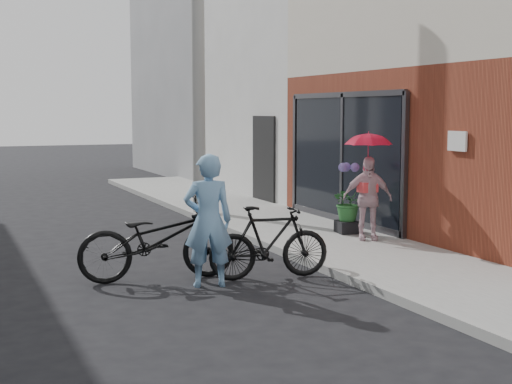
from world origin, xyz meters
TOP-DOWN VIEW (x-y plane):
  - ground at (0.00, 0.00)m, footprint 80.00×80.00m
  - sidewalk at (2.10, 2.00)m, footprint 2.20×24.00m
  - curb at (0.94, 2.00)m, footprint 0.12×24.00m
  - plaster_building at (7.20, 9.00)m, footprint 8.00×6.00m
  - east_building_far at (7.20, 16.00)m, footprint 8.00×8.00m
  - utility_pole at (1.10, 6.00)m, footprint 0.28×0.28m
  - officer at (-0.83, 0.20)m, footprint 0.71×0.55m
  - bike_left at (-1.34, 0.80)m, footprint 2.18×0.97m
  - bike_right at (0.07, 0.26)m, footprint 1.72×0.71m
  - kimono_woman at (2.54, 1.68)m, footprint 0.89×0.65m
  - parasol at (2.54, 1.68)m, footprint 0.76×0.76m
  - planter at (2.61, 2.37)m, footprint 0.46×0.46m
  - potted_plant at (2.61, 2.37)m, footprint 0.61×0.53m

SIDE VIEW (x-z plane):
  - ground at x=0.00m, z-range 0.00..0.00m
  - sidewalk at x=2.10m, z-range 0.00..0.12m
  - curb at x=0.94m, z-range 0.00..0.12m
  - planter at x=2.61m, z-range 0.12..0.33m
  - bike_right at x=0.07m, z-range 0.00..1.01m
  - bike_left at x=-1.34m, z-range 0.00..1.11m
  - potted_plant at x=2.61m, z-range 0.33..1.01m
  - kimono_woman at x=2.54m, z-range 0.12..1.52m
  - officer at x=-0.83m, z-range 0.00..1.73m
  - parasol at x=2.54m, z-range 1.52..2.18m
  - plaster_building at x=7.20m, z-range 0.00..7.00m
  - east_building_far at x=7.20m, z-range 0.00..7.00m
  - utility_pole at x=1.10m, z-range 0.00..7.00m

